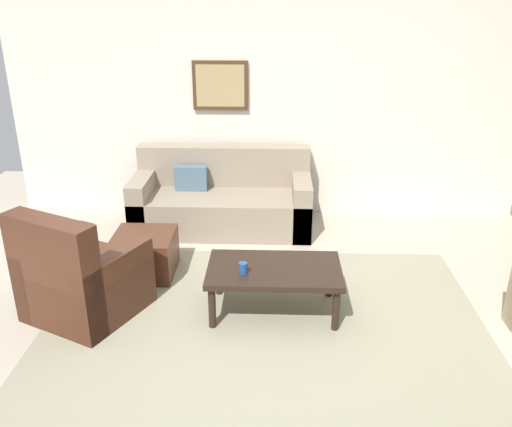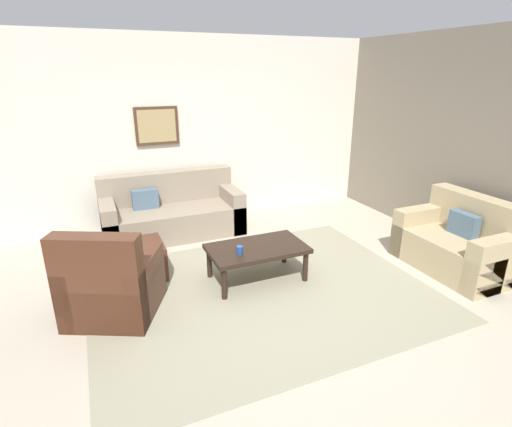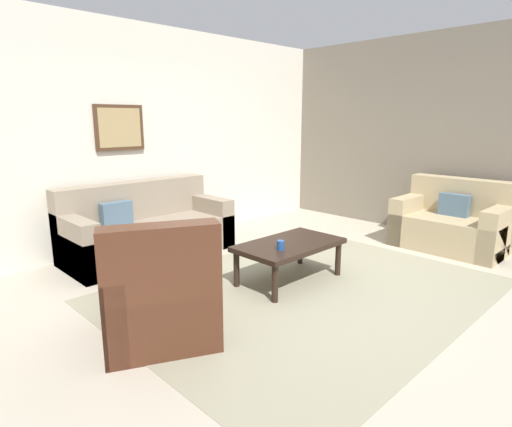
{
  "view_description": "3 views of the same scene",
  "coord_description": "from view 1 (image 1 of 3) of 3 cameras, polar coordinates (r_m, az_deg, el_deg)",
  "views": [
    {
      "loc": [
        0.06,
        -3.63,
        2.49
      ],
      "look_at": [
        -0.09,
        0.68,
        0.73
      ],
      "focal_mm": 37.83,
      "sensor_mm": 36.0,
      "label": 1
    },
    {
      "loc": [
        -1.57,
        -3.48,
        2.28
      ],
      "look_at": [
        0.1,
        0.38,
        0.78
      ],
      "focal_mm": 27.95,
      "sensor_mm": 36.0,
      "label": 2
    },
    {
      "loc": [
        -3.04,
        -2.41,
        1.63
      ],
      "look_at": [
        -0.11,
        0.59,
        0.69
      ],
      "focal_mm": 29.63,
      "sensor_mm": 36.0,
      "label": 3
    }
  ],
  "objects": [
    {
      "name": "ottoman",
      "position": [
        5.23,
        -11.69,
        -4.22
      ],
      "size": [
        0.56,
        0.56,
        0.4
      ],
      "primitive_type": "cube",
      "color": "#4C2819",
      "rests_on": "ground_plane"
    },
    {
      "name": "rear_partition",
      "position": [
        6.33,
        1.46,
        12.33
      ],
      "size": [
        6.0,
        0.12,
        2.8
      ],
      "primitive_type": "cube",
      "color": "silver",
      "rests_on": "ground_plane"
    },
    {
      "name": "ground_plane",
      "position": [
        4.41,
        0.87,
        -12.2
      ],
      "size": [
        8.0,
        8.0,
        0.0
      ],
      "primitive_type": "plane",
      "color": "#B2A893"
    },
    {
      "name": "armchair_leather",
      "position": [
        4.66,
        -18.2,
        -6.95
      ],
      "size": [
        1.07,
        1.07,
        0.95
      ],
      "color": "#4C2819",
      "rests_on": "ground_plane"
    },
    {
      "name": "cup",
      "position": [
        4.33,
        -1.37,
        -5.79
      ],
      "size": [
        0.07,
        0.07,
        0.09
      ],
      "primitive_type": "cylinder",
      "color": "#1E478C",
      "rests_on": "coffee_table"
    },
    {
      "name": "framed_artwork",
      "position": [
        6.25,
        -3.8,
        13.35
      ],
      "size": [
        0.62,
        0.04,
        0.55
      ],
      "color": "#472D1C"
    },
    {
      "name": "coffee_table",
      "position": [
        4.46,
        1.94,
        -6.31
      ],
      "size": [
        1.1,
        0.64,
        0.41
      ],
      "color": "black",
      "rests_on": "ground_plane"
    },
    {
      "name": "area_rug",
      "position": [
        4.4,
        0.87,
        -12.16
      ],
      "size": [
        3.57,
        2.78,
        0.01
      ],
      "primitive_type": "cube",
      "color": "gray",
      "rests_on": "ground_plane"
    },
    {
      "name": "couch_main",
      "position": [
        6.17,
        -3.53,
        1.41
      ],
      "size": [
        1.97,
        0.88,
        0.88
      ],
      "color": "gray",
      "rests_on": "ground_plane"
    }
  ]
}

